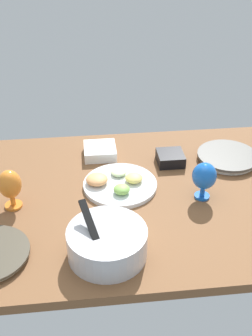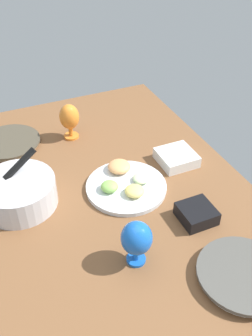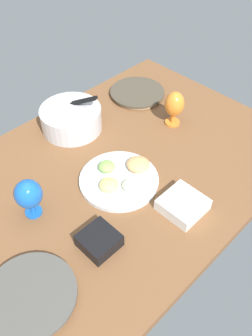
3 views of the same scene
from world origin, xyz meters
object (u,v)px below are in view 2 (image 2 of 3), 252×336
(dinner_plate_right, at_px, (9,143))
(hurricane_glass_orange, at_px, (69,118))
(mixing_bowl, at_px, (19,192))
(square_bowl_white, at_px, (177,157))
(hurricane_glass_blue, at_px, (137,239))
(square_bowl_black, at_px, (197,213))
(fruit_platter, at_px, (125,184))
(dinner_plate_left, at_px, (243,275))

(dinner_plate_right, distance_m, hurricane_glass_orange, 0.29)
(mixing_bowl, relative_size, square_bowl_white, 1.84)
(mixing_bowl, height_order, hurricane_glass_orange, mixing_bowl)
(hurricane_glass_blue, relative_size, square_bowl_black, 1.35)
(mixing_bowl, relative_size, hurricane_glass_orange, 1.63)
(fruit_platter, bearing_deg, hurricane_glass_orange, 11.70)
(hurricane_glass_blue, bearing_deg, hurricane_glass_orange, -1.72)
(dinner_plate_right, distance_m, square_bowl_black, 0.90)
(hurricane_glass_blue, xyz_separation_m, square_bowl_white, (0.40, -0.37, -0.07))
(dinner_plate_right, relative_size, fruit_platter, 0.88)
(dinner_plate_right, xyz_separation_m, hurricane_glass_orange, (-0.05, -0.28, 0.09))
(dinner_plate_right, xyz_separation_m, fruit_platter, (-0.48, -0.36, 0.00))
(hurricane_glass_blue, xyz_separation_m, square_bowl_black, (0.08, -0.27, -0.07))
(fruit_platter, distance_m, square_bowl_black, 0.30)
(fruit_platter, relative_size, hurricane_glass_blue, 1.95)
(dinner_plate_left, relative_size, square_bowl_white, 1.89)
(dinner_plate_left, distance_m, square_bowl_white, 0.60)
(hurricane_glass_orange, height_order, square_bowl_black, hurricane_glass_orange)
(mixing_bowl, bearing_deg, fruit_platter, -100.54)
(fruit_platter, bearing_deg, square_bowl_white, -77.12)
(dinner_plate_left, distance_m, square_bowl_black, 0.27)
(fruit_platter, height_order, hurricane_glass_orange, hurricane_glass_orange)
(dinner_plate_right, relative_size, hurricane_glass_blue, 1.72)
(mixing_bowl, bearing_deg, dinner_plate_right, -4.14)
(mixing_bowl, relative_size, hurricane_glass_blue, 1.70)
(dinner_plate_left, relative_size, hurricane_glass_orange, 1.67)
(hurricane_glass_blue, bearing_deg, mixing_bowl, 34.49)
(dinner_plate_right, xyz_separation_m, mixing_bowl, (-0.40, 0.03, 0.04))
(dinner_plate_right, relative_size, mixing_bowl, 1.01)
(square_bowl_white, bearing_deg, square_bowl_black, 162.25)
(fruit_platter, xyz_separation_m, hurricane_glass_orange, (0.42, 0.09, 0.09))
(dinner_plate_right, distance_m, mixing_bowl, 0.41)
(fruit_platter, bearing_deg, dinner_plate_left, -163.74)
(square_bowl_black, xyz_separation_m, square_bowl_white, (0.32, -0.10, -0.00))
(hurricane_glass_orange, bearing_deg, hurricane_glass_blue, 178.28)
(hurricane_glass_orange, bearing_deg, square_bowl_white, -136.19)
(dinner_plate_right, height_order, fruit_platter, fruit_platter)
(hurricane_glass_blue, distance_m, square_bowl_white, 0.55)
(fruit_platter, xyz_separation_m, hurricane_glass_blue, (-0.34, 0.11, 0.08))
(fruit_platter, height_order, square_bowl_white, fruit_platter)
(dinner_plate_left, bearing_deg, hurricane_glass_blue, 54.06)
(mixing_bowl, distance_m, square_bowl_white, 0.66)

